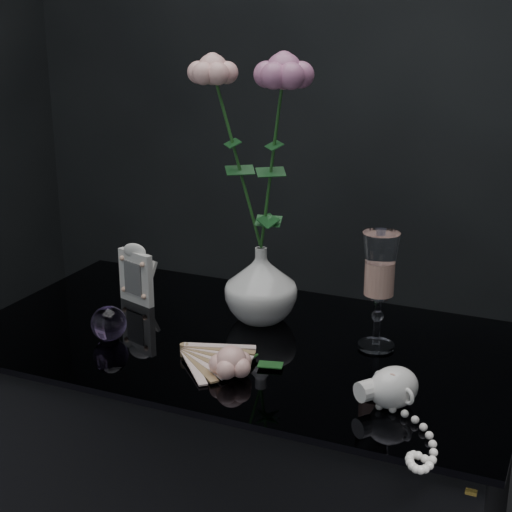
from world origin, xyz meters
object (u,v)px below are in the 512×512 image
at_px(pearl_jar, 394,386).
at_px(picture_frame, 136,273).
at_px(vase, 261,284).
at_px(paperweight, 109,323).
at_px(loose_rose, 231,362).
at_px(wine_glass, 379,291).

bearing_deg(pearl_jar, picture_frame, -163.48).
distance_m(vase, pearl_jar, 0.41).
xyz_separation_m(paperweight, loose_rose, (0.28, -0.05, -0.01)).
distance_m(loose_rose, pearl_jar, 0.28).
relative_size(picture_frame, paperweight, 1.95).
height_order(vase, loose_rose, vase).
bearing_deg(wine_glass, paperweight, -160.07).
bearing_deg(paperweight, pearl_jar, -3.49).
distance_m(paperweight, loose_rose, 0.28).
height_order(vase, paperweight, vase).
height_order(picture_frame, loose_rose, picture_frame).
height_order(wine_glass, pearl_jar, wine_glass).
distance_m(vase, paperweight, 0.31).
xyz_separation_m(wine_glass, pearl_jar, (0.08, -0.21, -0.08)).
bearing_deg(loose_rose, picture_frame, 160.34).
relative_size(vase, paperweight, 2.25).
height_order(wine_glass, loose_rose, wine_glass).
bearing_deg(vase, paperweight, -137.43).
distance_m(wine_glass, pearl_jar, 0.24).
relative_size(wine_glass, pearl_jar, 0.91).
distance_m(vase, picture_frame, 0.28).
relative_size(vase, pearl_jar, 0.62).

